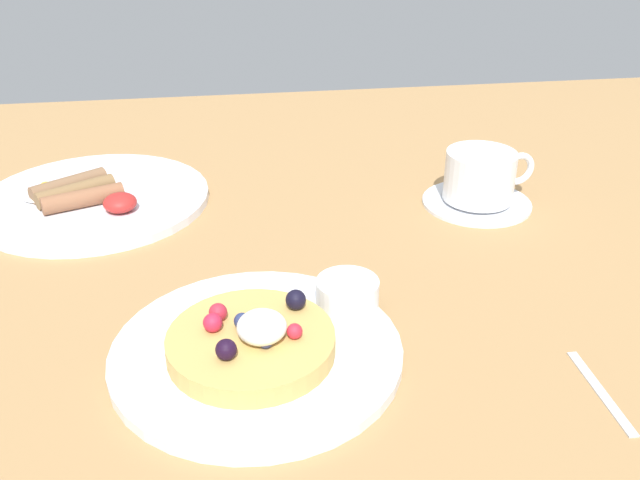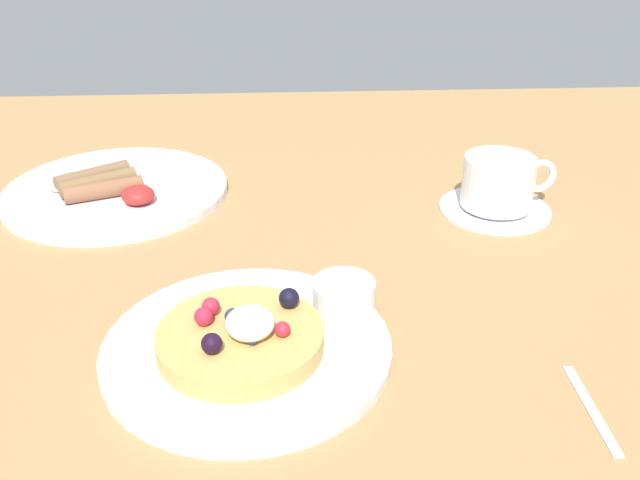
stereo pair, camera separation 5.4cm
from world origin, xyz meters
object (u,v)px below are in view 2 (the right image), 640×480
at_px(pancake_plate, 243,348).
at_px(breakfast_plate, 114,191).
at_px(coffee_cup, 497,181).
at_px(teaspoon, 622,469).
at_px(syrup_ramekin, 340,295).
at_px(coffee_saucer, 492,208).

xyz_separation_m(pancake_plate, breakfast_plate, (-0.17, 0.33, 0.00)).
relative_size(coffee_cup, teaspoon, 0.71).
distance_m(pancake_plate, coffee_cup, 0.38).
relative_size(syrup_ramekin, coffee_cup, 0.50).
height_order(breakfast_plate, coffee_saucer, breakfast_plate).
relative_size(syrup_ramekin, teaspoon, 0.36).
relative_size(syrup_ramekin, coffee_saucer, 0.43).
height_order(pancake_plate, teaspoon, pancake_plate).
bearing_deg(pancake_plate, breakfast_plate, 118.08).
distance_m(pancake_plate, breakfast_plate, 0.37).
xyz_separation_m(pancake_plate, teaspoon, (0.26, -0.14, -0.00)).
relative_size(pancake_plate, breakfast_plate, 0.88).
distance_m(syrup_ramekin, coffee_saucer, 0.29).
distance_m(breakfast_plate, coffee_cup, 0.46).
bearing_deg(syrup_ramekin, coffee_cup, 46.57).
xyz_separation_m(coffee_saucer, coffee_cup, (0.00, 0.00, 0.03)).
bearing_deg(pancake_plate, syrup_ramekin, 29.48).
bearing_deg(coffee_saucer, breakfast_plate, 171.32).
height_order(pancake_plate, breakfast_plate, same).
xyz_separation_m(syrup_ramekin, teaspoon, (0.17, -0.19, -0.02)).
relative_size(breakfast_plate, coffee_cup, 2.41).
height_order(pancake_plate, coffee_saucer, pancake_plate).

